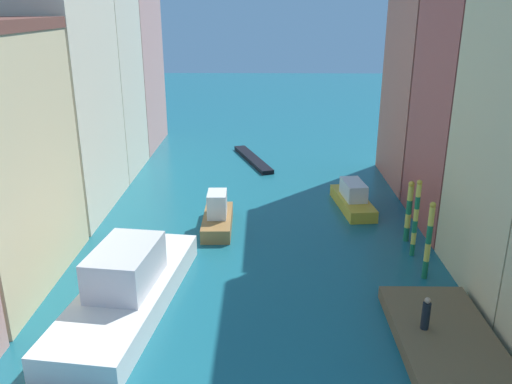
{
  "coord_description": "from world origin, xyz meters",
  "views": [
    {
      "loc": [
        0.35,
        -12.52,
        13.82
      ],
      "look_at": [
        -0.18,
        21.94,
        1.5
      ],
      "focal_mm": 36.89,
      "sensor_mm": 36.0,
      "label": 1
    }
  ],
  "objects_px": {
    "gondola_black": "(253,159)",
    "mooring_pole_2": "(409,211)",
    "person_on_dock": "(426,314)",
    "vaporetto_white": "(127,287)",
    "waterfront_dock": "(443,335)",
    "motorboat_1": "(353,199)",
    "mooring_pole_1": "(416,218)",
    "motorboat_0": "(217,217)",
    "mooring_pole_0": "(429,240)"
  },
  "relations": [
    {
      "from": "gondola_black",
      "to": "mooring_pole_2",
      "type": "bearing_deg",
      "value": -60.47
    },
    {
      "from": "person_on_dock",
      "to": "vaporetto_white",
      "type": "xyz_separation_m",
      "value": [
        -13.49,
        2.55,
        -0.26
      ]
    },
    {
      "from": "waterfront_dock",
      "to": "mooring_pole_2",
      "type": "height_order",
      "value": "mooring_pole_2"
    },
    {
      "from": "mooring_pole_2",
      "to": "vaporetto_white",
      "type": "xyz_separation_m",
      "value": [
        -15.36,
        -7.78,
        -0.94
      ]
    },
    {
      "from": "motorboat_1",
      "to": "waterfront_dock",
      "type": "bearing_deg",
      "value": -84.82
    },
    {
      "from": "person_on_dock",
      "to": "mooring_pole_1",
      "type": "xyz_separation_m",
      "value": [
        1.7,
        8.3,
        1.05
      ]
    },
    {
      "from": "mooring_pole_1",
      "to": "motorboat_1",
      "type": "distance_m",
      "value": 8.02
    },
    {
      "from": "mooring_pole_1",
      "to": "motorboat_0",
      "type": "xyz_separation_m",
      "value": [
        -11.68,
        3.75,
        -1.54
      ]
    },
    {
      "from": "mooring_pole_2",
      "to": "motorboat_0",
      "type": "distance_m",
      "value": 12.03
    },
    {
      "from": "gondola_black",
      "to": "motorboat_0",
      "type": "xyz_separation_m",
      "value": [
        -1.96,
        -15.72,
        0.64
      ]
    },
    {
      "from": "waterfront_dock",
      "to": "mooring_pole_2",
      "type": "bearing_deg",
      "value": 84.36
    },
    {
      "from": "mooring_pole_1",
      "to": "motorboat_0",
      "type": "relative_size",
      "value": 0.9
    },
    {
      "from": "mooring_pole_2",
      "to": "mooring_pole_0",
      "type": "bearing_deg",
      "value": -92.53
    },
    {
      "from": "waterfront_dock",
      "to": "mooring_pole_1",
      "type": "bearing_deg",
      "value": 84.12
    },
    {
      "from": "mooring_pole_0",
      "to": "motorboat_1",
      "type": "distance_m",
      "value": 10.57
    },
    {
      "from": "mooring_pole_2",
      "to": "mooring_pole_1",
      "type": "bearing_deg",
      "value": -94.65
    },
    {
      "from": "person_on_dock",
      "to": "motorboat_0",
      "type": "relative_size",
      "value": 0.29
    },
    {
      "from": "motorboat_1",
      "to": "vaporetto_white",
      "type": "bearing_deg",
      "value": -134.2
    },
    {
      "from": "mooring_pole_0",
      "to": "mooring_pole_2",
      "type": "bearing_deg",
      "value": 87.47
    },
    {
      "from": "mooring_pole_1",
      "to": "person_on_dock",
      "type": "bearing_deg",
      "value": -101.58
    },
    {
      "from": "vaporetto_white",
      "to": "gondola_black",
      "type": "bearing_deg",
      "value": 77.75
    },
    {
      "from": "mooring_pole_0",
      "to": "gondola_black",
      "type": "bearing_deg",
      "value": 113.56
    },
    {
      "from": "waterfront_dock",
      "to": "mooring_pole_2",
      "type": "distance_m",
      "value": 10.56
    },
    {
      "from": "vaporetto_white",
      "to": "mooring_pole_2",
      "type": "bearing_deg",
      "value": 26.87
    },
    {
      "from": "waterfront_dock",
      "to": "motorboat_1",
      "type": "distance_m",
      "value": 15.93
    },
    {
      "from": "mooring_pole_0",
      "to": "mooring_pole_2",
      "type": "xyz_separation_m",
      "value": [
        0.21,
        4.74,
        -0.23
      ]
    },
    {
      "from": "mooring_pole_2",
      "to": "motorboat_1",
      "type": "height_order",
      "value": "mooring_pole_2"
    },
    {
      "from": "person_on_dock",
      "to": "mooring_pole_0",
      "type": "distance_m",
      "value": 5.9
    },
    {
      "from": "gondola_black",
      "to": "motorboat_0",
      "type": "relative_size",
      "value": 1.71
    },
    {
      "from": "motorboat_0",
      "to": "mooring_pole_1",
      "type": "bearing_deg",
      "value": -17.8
    },
    {
      "from": "waterfront_dock",
      "to": "person_on_dock",
      "type": "bearing_deg",
      "value": 176.6
    },
    {
      "from": "vaporetto_white",
      "to": "motorboat_1",
      "type": "xyz_separation_m",
      "value": [
        12.9,
        13.26,
        -0.33
      ]
    },
    {
      "from": "person_on_dock",
      "to": "mooring_pole_2",
      "type": "bearing_deg",
      "value": 79.76
    },
    {
      "from": "person_on_dock",
      "to": "vaporetto_white",
      "type": "bearing_deg",
      "value": 169.31
    },
    {
      "from": "mooring_pole_1",
      "to": "gondola_black",
      "type": "distance_m",
      "value": 21.87
    },
    {
      "from": "mooring_pole_1",
      "to": "motorboat_1",
      "type": "height_order",
      "value": "mooring_pole_1"
    },
    {
      "from": "mooring_pole_0",
      "to": "person_on_dock",
      "type": "bearing_deg",
      "value": -106.5
    },
    {
      "from": "waterfront_dock",
      "to": "mooring_pole_1",
      "type": "distance_m",
      "value": 8.64
    },
    {
      "from": "waterfront_dock",
      "to": "mooring_pole_1",
      "type": "relative_size",
      "value": 1.57
    },
    {
      "from": "person_on_dock",
      "to": "motorboat_1",
      "type": "xyz_separation_m",
      "value": [
        -0.6,
        15.81,
        -0.59
      ]
    },
    {
      "from": "person_on_dock",
      "to": "motorboat_1",
      "type": "relative_size",
      "value": 0.25
    },
    {
      "from": "gondola_black",
      "to": "motorboat_1",
      "type": "xyz_separation_m",
      "value": [
        7.42,
        -11.96,
        0.55
      ]
    },
    {
      "from": "waterfront_dock",
      "to": "motorboat_0",
      "type": "distance_m",
      "value": 16.24
    },
    {
      "from": "mooring_pole_1",
      "to": "gondola_black",
      "type": "height_order",
      "value": "mooring_pole_1"
    },
    {
      "from": "waterfront_dock",
      "to": "motorboat_0",
      "type": "bearing_deg",
      "value": 131.8
    },
    {
      "from": "mooring_pole_1",
      "to": "gondola_black",
      "type": "relative_size",
      "value": 0.53
    },
    {
      "from": "motorboat_0",
      "to": "motorboat_1",
      "type": "xyz_separation_m",
      "value": [
        9.38,
        3.76,
        -0.09
      ]
    },
    {
      "from": "waterfront_dock",
      "to": "person_on_dock",
      "type": "xyz_separation_m",
      "value": [
        -0.84,
        0.05,
        1.01
      ]
    },
    {
      "from": "waterfront_dock",
      "to": "mooring_pole_1",
      "type": "xyz_separation_m",
      "value": [
        0.86,
        8.35,
        2.06
      ]
    },
    {
      "from": "motorboat_1",
      "to": "gondola_black",
      "type": "bearing_deg",
      "value": 121.81
    }
  ]
}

